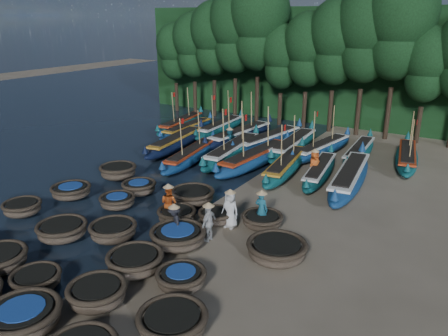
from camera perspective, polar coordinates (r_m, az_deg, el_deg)
The scene contains 55 objects.
ground at distance 21.13m, azimuth -4.77°, elevation -6.74°, with size 120.00×120.00×0.00m, color gray.
foliage_wall at distance 40.55m, azimuth 15.57°, elevation 12.60°, with size 40.00×3.00×10.00m, color black.
coracle_3 at distance 15.51m, azimuth -24.76°, elevation -17.25°, with size 2.59×2.59×0.81m.
coracle_7 at distance 17.37m, azimuth -23.34°, elevation -13.23°, with size 2.13×2.13×0.64m.
coracle_8 at distance 15.80m, azimuth -16.24°, elevation -15.45°, with size 2.05×2.05×0.78m.
coracle_9 at distance 14.13m, azimuth -6.75°, elevation -19.38°, with size 2.72×2.72×0.79m.
coracle_10 at distance 23.51m, azimuth -24.86°, elevation -4.71°, with size 2.00×2.00×0.70m.
coracle_11 at distance 20.42m, azimuth -20.40°, elevation -7.59°, with size 2.71×2.71×0.76m.
coracle_12 at distance 19.70m, azimuth -14.28°, elevation -7.93°, with size 2.51×2.51×0.77m.
coracle_13 at distance 17.24m, azimuth -11.54°, elevation -11.84°, with size 2.68×2.68×0.78m.
coracle_14 at distance 16.11m, azimuth -5.63°, elevation -14.11°, with size 1.86×1.86×0.70m.
coracle_15 at distance 24.72m, azimuth -19.35°, elevation -2.82°, with size 2.13×2.13×0.70m.
coracle_16 at distance 22.79m, azimuth -13.76°, elevation -4.19°, with size 1.83×1.83×0.66m.
coracle_17 at distance 20.69m, azimuth -6.19°, elevation -6.13°, with size 1.89×1.89×0.71m.
coracle_18 at distance 18.68m, azimuth -6.03°, elevation -8.89°, with size 2.39×2.39×0.80m.
coracle_19 at distance 17.75m, azimuth 6.91°, elevation -10.56°, with size 2.97×2.97×0.81m.
coracle_20 at distance 26.75m, azimuth -13.67°, elevation -0.40°, with size 2.31×2.31×0.85m.
coracle_21 at distance 24.23m, azimuth -11.04°, elevation -2.47°, with size 2.28×2.28×0.71m.
coracle_22 at distance 22.68m, azimuth -4.15°, elevation -3.61°, with size 2.69×2.69×0.78m.
coracle_23 at distance 20.52m, azimuth -1.10°, elevation -6.31°, with size 2.01×2.01×0.67m.
coracle_24 at distance 20.25m, azimuth 5.02°, elevation -6.77°, with size 1.93×1.93×0.66m.
long_boat_2 at distance 31.89m, azimuth -6.22°, elevation 3.38°, with size 2.58×8.38×1.49m.
long_boat_3 at distance 28.85m, azimuth -4.37°, elevation 1.65°, with size 2.66×7.79×3.36m.
long_boat_4 at distance 29.49m, azimuth 1.14°, elevation 2.25°, with size 2.46×8.92×3.81m.
long_boat_5 at distance 28.10m, azimuth 4.14°, elevation 1.31°, with size 2.25×8.82×3.76m.
long_boat_6 at distance 27.03m, azimuth 8.10°, elevation 0.32°, with size 2.50×8.12×3.48m.
long_boat_7 at distance 26.59m, azimuth 12.39°, elevation -0.40°, with size 2.27×7.25×1.29m.
long_boat_8 at distance 25.67m, azimuth 16.09°, elevation -1.15°, with size 2.63×9.12×1.61m.
long_boat_9 at distance 37.51m, azimuth -5.59°, elevation 5.79°, with size 2.62×8.04×3.45m.
long_boat_10 at distance 35.78m, azimuth -4.78°, elevation 5.09°, with size 1.61×7.58×1.33m.
long_boat_11 at distance 36.06m, azimuth -0.44°, elevation 5.33°, with size 1.90×8.09×3.44m.
long_boat_12 at distance 33.47m, azimuth 2.15°, elevation 4.30°, with size 2.40×8.84×3.77m.
long_boat_13 at distance 32.33m, azimuth 5.89°, elevation 3.65°, with size 2.88×8.69×1.55m.
long_boat_14 at distance 31.27m, azimuth 9.06°, elevation 2.98°, with size 2.09×8.85×1.56m.
long_boat_15 at distance 30.98m, azimuth 12.68°, elevation 2.49°, with size 2.65×7.96×3.42m.
long_boat_16 at distance 30.98m, azimuth 17.23°, elevation 2.03°, with size 1.79×7.64×1.35m.
long_boat_17 at distance 30.82m, azimuth 22.76°, elevation 1.33°, with size 2.69×7.82×3.37m.
fisherman_0 at distance 19.94m, azimuth 0.81°, elevation -5.30°, with size 0.92×0.64×1.99m.
fisherman_1 at distance 20.09m, azimuth 4.90°, elevation -5.18°, with size 0.63×0.52×1.92m.
fisherman_2 at distance 20.83m, azimuth -7.19°, elevation -4.43°, with size 0.86×0.68×1.95m.
fisherman_3 at distance 19.13m, azimuth -6.46°, elevation -6.96°, with size 1.14×1.11×1.77m.
fisherman_4 at distance 18.85m, azimuth -2.01°, elevation -6.97°, with size 0.52×1.01×1.90m.
fisherman_5 at distance 31.53m, azimuth 0.74°, elevation 3.83°, with size 1.18×1.52×1.81m.
fisherman_6 at distance 26.31m, azimuth 11.69°, elevation 0.50°, with size 0.75×0.99×2.01m.
tree_0 at distance 44.72m, azimuth -6.42°, elevation 14.98°, with size 3.68×3.68×8.68m.
tree_1 at distance 43.30m, azimuth -3.95°, elevation 15.81°, with size 4.09×4.09×9.65m.
tree_2 at distance 41.97m, azimuth -1.31°, elevation 16.66°, with size 4.51×4.51×10.63m.
tree_3 at distance 40.74m, azimuth 1.53°, elevation 17.53°, with size 4.92×4.92×11.60m.
tree_4 at distance 39.62m, azimuth 4.57°, elevation 18.40°, with size 5.34×5.34×12.58m.
tree_5 at distance 38.75m, azimuth 7.58°, elevation 14.28°, with size 3.68×3.68×8.68m.
tree_6 at distance 37.81m, azimuth 10.90°, elevation 15.02°, with size 4.09×4.09×9.65m.
tree_7 at distance 37.00m, azimuth 14.41°, elevation 15.73°, with size 4.51×4.51×10.63m.
tree_8 at distance 36.33m, azimuth 18.09°, elevation 16.42°, with size 4.92×4.92×11.60m.
tree_9 at distance 35.81m, azimuth 21.91°, elevation 17.06°, with size 5.34×5.34×12.58m.
tree_10 at distance 35.60m, azimuth 25.05°, elevation 12.26°, with size 3.68×3.68×8.68m.
Camera 1 is at (11.43, -15.17, 9.25)m, focal length 35.00 mm.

